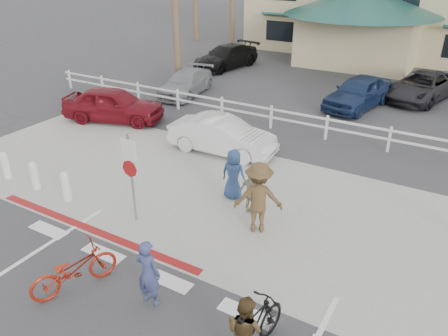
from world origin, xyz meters
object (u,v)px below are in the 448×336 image
Objects in this scene: sign_post at (132,174)px; bike_black at (253,331)px; bike_red at (74,269)px; car_red_compact at (113,104)px; car_white_sedan at (222,136)px.

bike_black is at bearing -26.61° from sign_post.
bike_red is at bearing 13.97° from bike_black.
sign_post is 5.51m from bike_black.
car_red_compact is (-10.93, 8.14, 0.16)m from bike_black.
car_white_sedan is 5.85m from car_red_compact.
car_white_sedan is at bearing -61.38° from bike_red.
car_white_sedan is (-0.24, 5.17, -0.79)m from sign_post.
bike_red is (0.66, -2.80, -0.94)m from sign_post.
bike_red is at bearing -159.56° from car_red_compact.
sign_post reaches higher than car_red_compact.
bike_red is at bearing -76.66° from sign_post.
bike_red is 8.02m from car_white_sedan.
sign_post is at bearing -54.53° from bike_red.
car_white_sedan is at bearing -47.05° from bike_black.
car_white_sedan reaches higher than bike_red.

